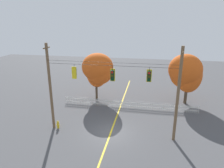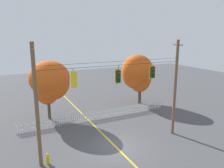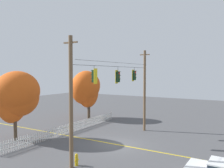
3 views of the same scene
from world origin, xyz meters
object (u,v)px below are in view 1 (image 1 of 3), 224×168
traffic_signal_eastbound_side (75,72)px  traffic_signal_northbound_secondary (149,76)px  fire_hydrant (58,125)px  traffic_signal_northbound_primary (112,75)px  autumn_maple_mid (186,72)px  autumn_maple_near_fence (98,69)px

traffic_signal_eastbound_side → traffic_signal_northbound_secondary: size_ratio=1.00×
fire_hydrant → traffic_signal_eastbound_side: bearing=0.6°
traffic_signal_eastbound_side → traffic_signal_northbound_primary: same height
traffic_signal_northbound_primary → autumn_maple_mid: (7.77, 9.44, -1.71)m
autumn_maple_mid → traffic_signal_northbound_secondary: bearing=-115.9°
traffic_signal_northbound_primary → fire_hydrant: traffic_signal_northbound_primary is taller
traffic_signal_eastbound_side → autumn_maple_near_fence: (-0.11, 8.70, -1.80)m
autumn_maple_near_fence → traffic_signal_northbound_secondary: bearing=-51.9°
autumn_maple_mid → fire_hydrant: autumn_maple_mid is taller
traffic_signal_northbound_primary → traffic_signal_northbound_secondary: 3.20m
traffic_signal_northbound_primary → fire_hydrant: (-5.61, -0.04, -5.45)m
traffic_signal_eastbound_side → traffic_signal_northbound_secondary: 6.71m
traffic_signal_eastbound_side → traffic_signal_northbound_secondary: same height
traffic_signal_eastbound_side → autumn_maple_mid: traffic_signal_eastbound_side is taller
traffic_signal_northbound_primary → autumn_maple_near_fence: bearing=112.6°
autumn_maple_near_fence → fire_hydrant: autumn_maple_near_fence is taller
traffic_signal_eastbound_side → autumn_maple_near_fence: bearing=90.7°
traffic_signal_northbound_primary → traffic_signal_eastbound_side: bearing=-179.7°
traffic_signal_northbound_primary → traffic_signal_northbound_secondary: (3.19, -0.00, 0.09)m
autumn_maple_near_fence → traffic_signal_eastbound_side: bearing=-89.3°
traffic_signal_northbound_secondary → autumn_maple_mid: traffic_signal_northbound_secondary is taller
traffic_signal_northbound_primary → fire_hydrant: bearing=-179.6°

